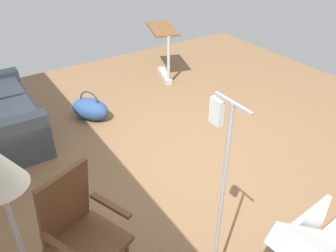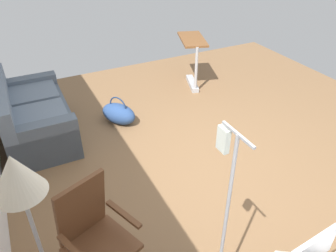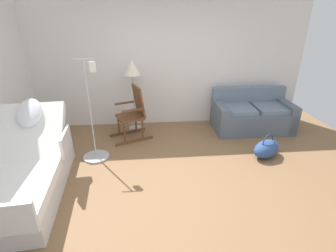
% 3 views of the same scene
% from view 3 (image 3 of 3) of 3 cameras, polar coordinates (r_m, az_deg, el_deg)
% --- Properties ---
extents(ground_plane, '(7.07, 7.07, 0.00)m').
position_cam_3_polar(ground_plane, '(3.81, 3.40, -12.87)').
color(ground_plane, olive).
extents(back_wall, '(5.85, 0.10, 2.70)m').
position_cam_3_polar(back_wall, '(5.46, 0.06, 14.24)').
color(back_wall, white).
rests_on(back_wall, ground).
extents(hospital_bed, '(1.13, 2.13, 1.19)m').
position_cam_3_polar(hospital_bed, '(3.91, -29.68, -9.78)').
color(hospital_bed, silver).
rests_on(hospital_bed, ground).
extents(couch, '(1.61, 0.86, 0.85)m').
position_cam_3_polar(couch, '(5.64, 18.49, 2.26)').
color(couch, slate).
rests_on(couch, ground).
extents(rocking_chair, '(0.88, 0.72, 1.05)m').
position_cam_3_polar(rocking_chair, '(4.96, -7.89, 2.79)').
color(rocking_chair, brown).
rests_on(rocking_chair, ground).
extents(floor_lamp, '(0.34, 0.34, 1.48)m').
position_cam_3_polar(floor_lamp, '(5.13, -8.11, 11.97)').
color(floor_lamp, '#B2B5BA').
rests_on(floor_lamp, ground).
extents(duffel_bag, '(0.64, 0.57, 0.43)m').
position_cam_3_polar(duffel_bag, '(4.69, 21.46, -4.80)').
color(duffel_bag, '#2D4C84').
rests_on(duffel_bag, ground).
extents(iv_pole, '(0.44, 0.44, 1.69)m').
position_cam_3_polar(iv_pole, '(4.47, -16.20, -4.12)').
color(iv_pole, '#B2B5BA').
rests_on(iv_pole, ground).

